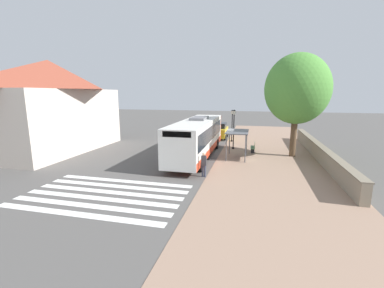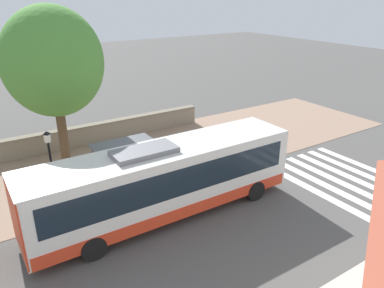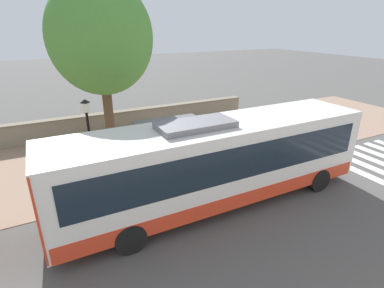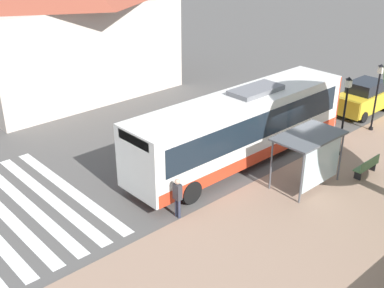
{
  "view_description": "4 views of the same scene",
  "coord_description": "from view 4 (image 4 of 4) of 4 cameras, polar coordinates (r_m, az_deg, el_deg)",
  "views": [
    {
      "loc": [
        -2.99,
        23.61,
        5.6
      ],
      "look_at": [
        1.79,
        3.9,
        1.58
      ],
      "focal_mm": 24.0,
      "sensor_mm": 36.0,
      "label": 1
    },
    {
      "loc": [
        14.86,
        -5.27,
        9.53
      ],
      "look_at": [
        0.8,
        3.85,
        2.67
      ],
      "focal_mm": 35.0,
      "sensor_mm": 36.0,
      "label": 2
    },
    {
      "loc": [
        10.55,
        -3.8,
        6.6
      ],
      "look_at": [
        -0.88,
        2.07,
        1.45
      ],
      "focal_mm": 28.0,
      "sensor_mm": 36.0,
      "label": 3
    },
    {
      "loc": [
        -11.95,
        17.45,
        10.61
      ],
      "look_at": [
        1.81,
        4.9,
        1.89
      ],
      "focal_mm": 45.0,
      "sensor_mm": 36.0,
      "label": 4
    }
  ],
  "objects": [
    {
      "name": "bus",
      "position": [
        22.7,
        5.88,
        2.14
      ],
      "size": [
        2.74,
        12.34,
        3.49
      ],
      "color": "silver",
      "rests_on": "ground"
    },
    {
      "name": "parked_car_behind_bus",
      "position": [
        30.61,
        19.69,
        5.19
      ],
      "size": [
        1.92,
        4.11,
        1.95
      ],
      "color": "gold",
      "rests_on": "ground"
    },
    {
      "name": "bus_shelter",
      "position": [
        20.88,
        13.99,
        -0.02
      ],
      "size": [
        1.87,
        3.15,
        2.39
      ],
      "color": "#515459",
      "rests_on": "ground"
    },
    {
      "name": "pedestrian",
      "position": [
        18.59,
        -1.73,
        -6.06
      ],
      "size": [
        0.34,
        0.23,
        1.7
      ],
      "color": "#2D3347",
      "rests_on": "ground"
    },
    {
      "name": "bench",
      "position": [
        23.18,
        20.02,
        -2.49
      ],
      "size": [
        0.4,
        1.59,
        0.88
      ],
      "color": "#4C7247",
      "rests_on": "ground"
    },
    {
      "name": "ground_plane",
      "position": [
        23.66,
        11.82,
        -2.14
      ],
      "size": [
        120.0,
        120.0,
        0.0
      ],
      "primitive_type": "plane",
      "color": "#514F4C",
      "rests_on": "ground"
    },
    {
      "name": "crosswalk_stripes",
      "position": [
        20.82,
        -20.14,
        -7.26
      ],
      "size": [
        9.0,
        5.25,
        0.01
      ],
      "color": "silver",
      "rests_on": "ground"
    },
    {
      "name": "sidewalk_plaza",
      "position": [
        21.73,
        21.37,
        -6.03
      ],
      "size": [
        9.0,
        44.0,
        0.02
      ],
      "color": "#937560",
      "rests_on": "ground"
    },
    {
      "name": "background_building",
      "position": [
        32.46,
        -14.32,
        13.42
      ],
      "size": [
        7.69,
        13.3,
        8.69
      ],
      "color": "beige",
      "rests_on": "ground"
    },
    {
      "name": "street_lamp_near",
      "position": [
        27.74,
        21.09,
        5.82
      ],
      "size": [
        0.28,
        0.28,
        3.75
      ],
      "color": "black",
      "rests_on": "ground"
    },
    {
      "name": "street_lamp_far",
      "position": [
        24.06,
        17.65,
        3.89
      ],
      "size": [
        0.28,
        0.28,
        4.01
      ],
      "color": "black",
      "rests_on": "ground"
    }
  ]
}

